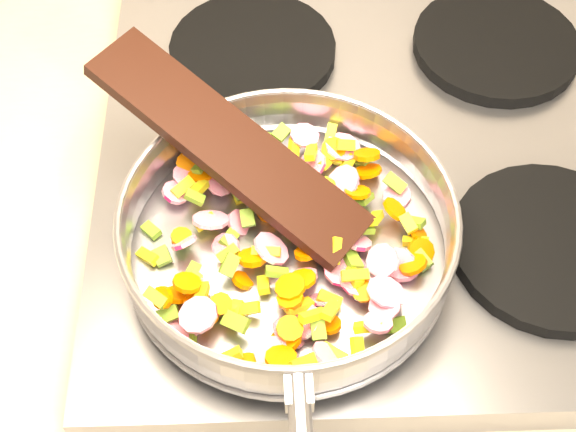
{
  "coord_description": "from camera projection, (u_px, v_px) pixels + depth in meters",
  "views": [
    {
      "loc": [
        -0.82,
        1.11,
        1.58
      ],
      "look_at": [
        -0.81,
        1.52,
        1.01
      ],
      "focal_mm": 50.0,
      "sensor_mm": 36.0,
      "label": 1
    }
  ],
  "objects": [
    {
      "name": "cooktop",
      "position": [
        385.0,
        156.0,
        0.86
      ],
      "size": [
        0.6,
        0.6,
        0.04
      ],
      "primitive_type": "cube",
      "color": "#939399",
      "rests_on": "counter_top"
    },
    {
      "name": "grate_fl",
      "position": [
        255.0,
        255.0,
        0.75
      ],
      "size": [
        0.19,
        0.19,
        0.02
      ],
      "primitive_type": "cylinder",
      "color": "black",
      "rests_on": "cooktop"
    },
    {
      "name": "grate_fr",
      "position": [
        551.0,
        247.0,
        0.76
      ],
      "size": [
        0.19,
        0.19,
        0.02
      ],
      "primitive_type": "cylinder",
      "color": "black",
      "rests_on": "cooktop"
    },
    {
      "name": "grate_bl",
      "position": [
        253.0,
        50.0,
        0.92
      ],
      "size": [
        0.19,
        0.19,
        0.02
      ],
      "primitive_type": "cylinder",
      "color": "black",
      "rests_on": "cooktop"
    },
    {
      "name": "grate_br",
      "position": [
        496.0,
        45.0,
        0.92
      ],
      "size": [
        0.19,
        0.19,
        0.02
      ],
      "primitive_type": "cylinder",
      "color": "black",
      "rests_on": "cooktop"
    },
    {
      "name": "saute_pan",
      "position": [
        288.0,
        232.0,
        0.72
      ],
      "size": [
        0.35,
        0.51,
        0.06
      ],
      "rotation": [
        0.0,
        0.0,
        0.02
      ],
      "color": "#9E9EA5",
      "rests_on": "grate_fl"
    },
    {
      "name": "vegetable_heap",
      "position": [
        292.0,
        244.0,
        0.72
      ],
      "size": [
        0.28,
        0.28,
        0.05
      ],
      "color": "#D21451",
      "rests_on": "saute_pan"
    },
    {
      "name": "wooden_spatula",
      "position": [
        228.0,
        145.0,
        0.74
      ],
      "size": [
        0.27,
        0.23,
        0.09
      ],
      "primitive_type": "cube",
      "rotation": [
        0.0,
        -0.27,
        2.47
      ],
      "color": "black",
      "rests_on": "saute_pan"
    }
  ]
}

